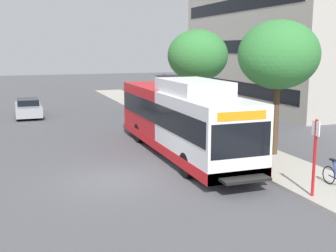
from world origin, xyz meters
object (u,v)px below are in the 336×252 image
at_px(transit_bus, 181,119).
at_px(bus_stop_sign_pole, 315,152).
at_px(parked_car_far_lane, 28,108).
at_px(street_tree_near_stop, 279,55).
at_px(street_tree_mid_block, 198,56).

xyz_separation_m(transit_bus, bus_stop_sign_pole, (1.86, -7.29, -0.05)).
relative_size(transit_bus, parked_car_far_lane, 2.72).
bearing_deg(bus_stop_sign_pole, parked_car_far_lane, 110.89).
bearing_deg(transit_bus, parked_car_far_lane, 114.05).
xyz_separation_m(street_tree_near_stop, street_tree_mid_block, (0.20, 9.44, -0.19)).
height_order(bus_stop_sign_pole, parked_car_far_lane, bus_stop_sign_pole).
xyz_separation_m(bus_stop_sign_pole, street_tree_mid_block, (2.27, 14.81, 2.86)).
xyz_separation_m(street_tree_mid_block, parked_car_far_lane, (-10.54, 6.85, -3.84)).
bearing_deg(bus_stop_sign_pole, street_tree_mid_block, 81.27).
bearing_deg(transit_bus, street_tree_near_stop, -26.04).
relative_size(street_tree_mid_block, parked_car_far_lane, 1.35).
relative_size(transit_bus, street_tree_mid_block, 2.02).
distance_m(bus_stop_sign_pole, street_tree_near_stop, 6.51).
distance_m(transit_bus, street_tree_mid_block, 9.03).
bearing_deg(street_tree_mid_block, bus_stop_sign_pole, -98.73).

